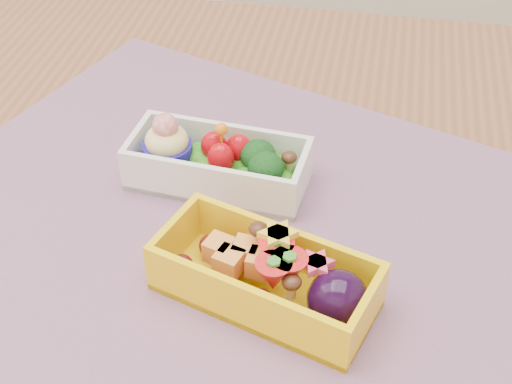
% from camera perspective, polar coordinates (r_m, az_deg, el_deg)
% --- Properties ---
extents(table, '(1.20, 0.80, 0.75)m').
position_cam_1_polar(table, '(0.64, -0.35, -10.05)').
color(table, brown).
rests_on(table, ground).
extents(placemat, '(0.64, 0.57, 0.00)m').
position_cam_1_polar(placemat, '(0.57, -0.84, -3.21)').
color(placemat, gray).
rests_on(placemat, table).
extents(bento_white, '(0.15, 0.08, 0.06)m').
position_cam_1_polar(bento_white, '(0.60, -3.05, 2.29)').
color(bento_white, white).
rests_on(bento_white, placemat).
extents(bento_yellow, '(0.17, 0.11, 0.05)m').
position_cam_1_polar(bento_yellow, '(0.50, 1.07, -6.61)').
color(bento_yellow, yellow).
rests_on(bento_yellow, placemat).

